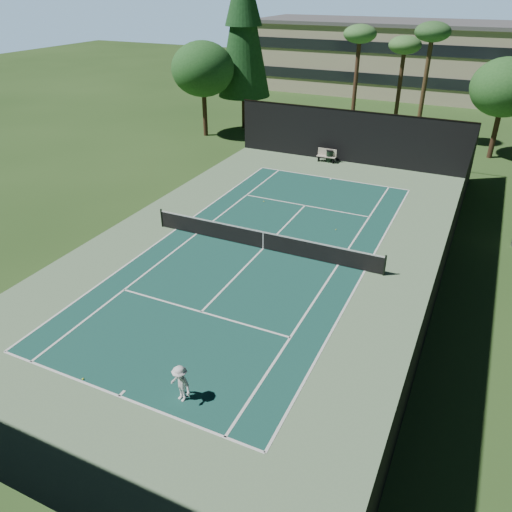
{
  "coord_description": "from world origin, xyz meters",
  "views": [
    {
      "loc": [
        9.62,
        -21.28,
        12.48
      ],
      "look_at": [
        1.0,
        -3.0,
        1.3
      ],
      "focal_mm": 35.0,
      "sensor_mm": 36.0,
      "label": 1
    }
  ],
  "objects_px": {
    "park_bench": "(327,155)",
    "tennis_ball_a": "(83,379)",
    "player": "(180,384)",
    "tennis_ball_d": "(264,201)",
    "tennis_ball_c": "(336,230)",
    "tennis_ball_b": "(267,241)",
    "trash_bin": "(330,156)",
    "tennis_net": "(263,239)"
  },
  "relations": [
    {
      "from": "player",
      "to": "tennis_ball_d",
      "type": "relative_size",
      "value": 20.07
    },
    {
      "from": "tennis_net",
      "to": "trash_bin",
      "type": "distance_m",
      "value": 15.48
    },
    {
      "from": "tennis_ball_a",
      "to": "park_bench",
      "type": "xyz_separation_m",
      "value": [
        0.16,
        27.14,
        0.51
      ]
    },
    {
      "from": "tennis_ball_b",
      "to": "trash_bin",
      "type": "height_order",
      "value": "trash_bin"
    },
    {
      "from": "player",
      "to": "tennis_ball_a",
      "type": "distance_m",
      "value": 3.84
    },
    {
      "from": "park_bench",
      "to": "tennis_ball_a",
      "type": "bearing_deg",
      "value": -90.34
    },
    {
      "from": "trash_bin",
      "to": "tennis_net",
      "type": "bearing_deg",
      "value": -85.11
    },
    {
      "from": "trash_bin",
      "to": "park_bench",
      "type": "bearing_deg",
      "value": -164.07
    },
    {
      "from": "tennis_ball_d",
      "to": "park_bench",
      "type": "xyz_separation_m",
      "value": [
        1.07,
        9.51,
        0.51
      ]
    },
    {
      "from": "tennis_ball_d",
      "to": "trash_bin",
      "type": "distance_m",
      "value": 9.67
    },
    {
      "from": "tennis_ball_c",
      "to": "tennis_ball_a",
      "type": "bearing_deg",
      "value": -106.16
    },
    {
      "from": "tennis_net",
      "to": "tennis_ball_d",
      "type": "bearing_deg",
      "value": 114.03
    },
    {
      "from": "tennis_net",
      "to": "tennis_ball_c",
      "type": "relative_size",
      "value": 194.61
    },
    {
      "from": "trash_bin",
      "to": "tennis_ball_b",
      "type": "bearing_deg",
      "value": -85.32
    },
    {
      "from": "tennis_ball_b",
      "to": "trash_bin",
      "type": "distance_m",
      "value": 14.67
    },
    {
      "from": "tennis_ball_b",
      "to": "tennis_ball_d",
      "type": "bearing_deg",
      "value": 116.22
    },
    {
      "from": "park_bench",
      "to": "trash_bin",
      "type": "relative_size",
      "value": 1.59
    },
    {
      "from": "tennis_ball_c",
      "to": "tennis_ball_d",
      "type": "height_order",
      "value": "tennis_ball_d"
    },
    {
      "from": "tennis_net",
      "to": "park_bench",
      "type": "bearing_deg",
      "value": 95.71
    },
    {
      "from": "tennis_ball_b",
      "to": "trash_bin",
      "type": "relative_size",
      "value": 0.08
    },
    {
      "from": "tennis_net",
      "to": "tennis_ball_c",
      "type": "height_order",
      "value": "tennis_net"
    },
    {
      "from": "tennis_ball_b",
      "to": "park_bench",
      "type": "distance_m",
      "value": 14.63
    },
    {
      "from": "tennis_ball_a",
      "to": "tennis_ball_b",
      "type": "distance_m",
      "value": 12.68
    },
    {
      "from": "tennis_ball_a",
      "to": "tennis_ball_c",
      "type": "relative_size",
      "value": 1.17
    },
    {
      "from": "tennis_net",
      "to": "trash_bin",
      "type": "relative_size",
      "value": 13.65
    },
    {
      "from": "tennis_ball_d",
      "to": "tennis_ball_b",
      "type": "bearing_deg",
      "value": -63.78
    },
    {
      "from": "tennis_ball_a",
      "to": "trash_bin",
      "type": "relative_size",
      "value": 0.08
    },
    {
      "from": "tennis_ball_c",
      "to": "trash_bin",
      "type": "bearing_deg",
      "value": 109.69
    },
    {
      "from": "tennis_ball_c",
      "to": "tennis_ball_d",
      "type": "xyz_separation_m",
      "value": [
        -5.44,
        2.02,
        0.0
      ]
    },
    {
      "from": "player",
      "to": "tennis_ball_b",
      "type": "bearing_deg",
      "value": 117.1
    },
    {
      "from": "tennis_ball_b",
      "to": "tennis_ball_a",
      "type": "bearing_deg",
      "value": -97.11
    },
    {
      "from": "tennis_net",
      "to": "trash_bin",
      "type": "height_order",
      "value": "tennis_net"
    },
    {
      "from": "player",
      "to": "tennis_ball_d",
      "type": "distance_m",
      "value": 17.57
    },
    {
      "from": "tennis_ball_d",
      "to": "player",
      "type": "bearing_deg",
      "value": -74.71
    },
    {
      "from": "tennis_ball_a",
      "to": "park_bench",
      "type": "height_order",
      "value": "park_bench"
    },
    {
      "from": "tennis_ball_b",
      "to": "park_bench",
      "type": "height_order",
      "value": "park_bench"
    },
    {
      "from": "tennis_net",
      "to": "tennis_ball_d",
      "type": "distance_m",
      "value": 6.43
    },
    {
      "from": "player",
      "to": "trash_bin",
      "type": "distance_m",
      "value": 26.72
    },
    {
      "from": "tennis_ball_b",
      "to": "tennis_ball_c",
      "type": "bearing_deg",
      "value": 45.72
    },
    {
      "from": "tennis_ball_d",
      "to": "tennis_net",
      "type": "bearing_deg",
      "value": -65.97
    },
    {
      "from": "tennis_ball_d",
      "to": "tennis_ball_a",
      "type": "bearing_deg",
      "value": -87.03
    },
    {
      "from": "player",
      "to": "park_bench",
      "type": "bearing_deg",
      "value": 114.53
    }
  ]
}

